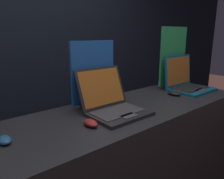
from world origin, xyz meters
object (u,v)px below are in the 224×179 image
at_px(mouse_middle, 91,123).
at_px(promo_stand_middle, 94,75).
at_px(laptop_middle, 113,103).
at_px(laptop_back, 186,82).
at_px(promo_stand_back, 173,59).
at_px(mouse_back, 174,93).
at_px(mouse_front, 5,140).

relative_size(mouse_middle, promo_stand_middle, 0.24).
distance_m(laptop_middle, laptop_back, 0.88).
height_order(mouse_middle, promo_stand_middle, promo_stand_middle).
bearing_deg(laptop_middle, promo_stand_back, 11.70).
bearing_deg(promo_stand_back, laptop_middle, -168.30).
distance_m(laptop_middle, mouse_middle, 0.25).
xyz_separation_m(laptop_back, promo_stand_back, (0.00, 0.16, 0.19)).
xyz_separation_m(laptop_middle, mouse_back, (0.63, -0.02, -0.05)).
distance_m(mouse_front, promo_stand_middle, 0.69).
xyz_separation_m(mouse_middle, laptop_back, (1.11, 0.11, 0.05)).
bearing_deg(promo_stand_back, promo_stand_middle, 178.79).
height_order(mouse_front, promo_stand_middle, promo_stand_middle).
distance_m(mouse_front, promo_stand_back, 1.54).
bearing_deg(laptop_middle, promo_stand_middle, 90.00).
relative_size(mouse_middle, laptop_back, 0.28).
distance_m(laptop_back, mouse_back, 0.25).
bearing_deg(laptop_back, promo_stand_back, 90.00).
height_order(mouse_middle, promo_stand_back, promo_stand_back).
height_order(mouse_front, promo_stand_back, promo_stand_back).
relative_size(laptop_back, mouse_back, 3.26).
relative_size(promo_stand_middle, promo_stand_back, 0.81).
relative_size(mouse_back, promo_stand_back, 0.21).
bearing_deg(mouse_front, mouse_back, -1.24).
bearing_deg(mouse_back, promo_stand_back, 39.88).
bearing_deg(mouse_front, laptop_back, 0.68).
height_order(laptop_middle, mouse_middle, laptop_middle).
height_order(mouse_front, mouse_back, same).
xyz_separation_m(laptop_middle, mouse_middle, (-0.23, -0.09, -0.04)).
xyz_separation_m(laptop_middle, promo_stand_back, (0.88, 0.18, 0.20)).
relative_size(laptop_middle, promo_stand_back, 0.68).
distance_m(mouse_front, mouse_middle, 0.42).
bearing_deg(laptop_middle, mouse_middle, -159.02).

